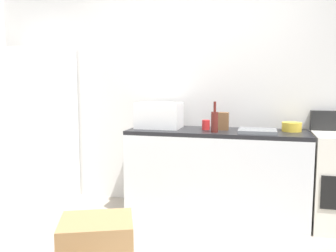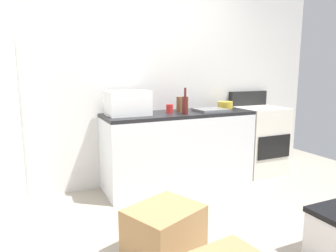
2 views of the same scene
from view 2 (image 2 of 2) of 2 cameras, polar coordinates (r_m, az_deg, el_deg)
name	(u,v)px [view 2 (image 2 of 2)]	position (r m, az deg, el deg)	size (l,w,h in m)	color
ground_plane	(210,235)	(2.88, 7.52, -18.98)	(6.00, 6.00, 0.00)	#9E9384
wall_back	(144,78)	(3.92, -4.28, 8.66)	(5.00, 0.10, 2.60)	silver
kitchen_counter	(179,149)	(3.83, 1.94, -4.20)	(1.80, 0.60, 0.90)	silver
stove_oven	(258,139)	(4.50, 15.96, -2.23)	(0.60, 0.61, 1.10)	silver
microwave	(128,103)	(3.53, -7.30, 4.14)	(0.46, 0.34, 0.27)	white
sink_basin	(211,110)	(3.89, 7.69, 2.90)	(0.36, 0.32, 0.03)	slate
wine_bottle	(185,105)	(3.59, 3.11, 3.89)	(0.07, 0.07, 0.30)	#591E19
coffee_mug	(170,109)	(3.71, 0.29, 3.18)	(0.08, 0.08, 0.10)	red
knife_block	(182,104)	(3.80, 2.54, 3.95)	(0.10, 0.10, 0.18)	brown
mixing_bowl	(225,105)	(4.20, 10.31, 3.77)	(0.19, 0.19, 0.09)	gold
cardboard_box_medium	(164,229)	(2.58, -0.70, -18.17)	(0.54, 0.44, 0.36)	#A37A4C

